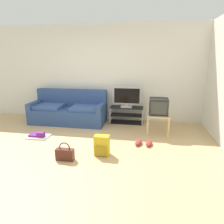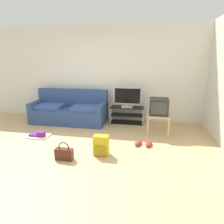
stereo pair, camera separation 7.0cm
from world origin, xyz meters
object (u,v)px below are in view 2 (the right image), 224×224
Objects in this scene: tv_stand at (127,115)px; sneakers_pair at (143,143)px; couch at (70,111)px; flat_tv at (127,98)px; backpack at (101,145)px; crt_tv at (159,106)px; side_table at (158,118)px; floor_tray at (39,135)px; handbag at (64,154)px.

tv_stand is 1.54m from sneakers_pair.
couch is 1.68m from flat_tv.
flat_tv is 1.97× the size of backpack.
tv_stand is 2.14× the size of crt_tv.
tv_stand is 1.74× the size of side_table.
couch is 5.38× the size of backpack.
tv_stand is at bearing 140.87° from crt_tv.
sneakers_pair is 2.43m from floor_tray.
flat_tv is 1.76× the size of crt_tv.
handbag is at bearing -41.40° from floor_tray.
crt_tv is at bearing 15.39° from floor_tray.
sneakers_pair is at bearing -30.02° from couch.
backpack is at bearing -97.51° from tv_stand.
side_table is 1.23× the size of crt_tv.
backpack is 0.98m from sneakers_pair.
couch is at bearing 109.34° from handbag.
flat_tv is 1.60× the size of floor_tray.
flat_tv is at bearing 141.14° from side_table.
flat_tv reaches higher than sneakers_pair.
couch is at bearing 149.98° from sneakers_pair.
crt_tv reaches higher than backpack.
floor_tray is (-1.04, 0.91, -0.08)m from handbag.
crt_tv is at bearing 44.45° from handbag.
flat_tv reaches higher than floor_tray.
tv_stand is 2.39m from floor_tray.
flat_tv is 2.55m from handbag.
flat_tv is 2.21× the size of handbag.
flat_tv is at bearing -90.00° from tv_stand.
side_table is 1.55× the size of handbag.
crt_tv is 1.26× the size of handbag.
couch is 3.90× the size of side_table.
handbag is at bearing -110.61° from tv_stand.
handbag is (-0.88, -2.33, -0.11)m from tv_stand.
couch is 2.51m from crt_tv.
handbag is (-0.88, -2.31, -0.61)m from flat_tv.
backpack is 0.69m from handbag.
sneakers_pair is (-0.31, -0.77, -0.63)m from crt_tv.
handbag is at bearing -135.83° from side_table.
couch reaches higher than floor_tray.
sneakers_pair is (0.78, 0.58, -0.14)m from backpack.
side_table is (2.45, -0.48, 0.07)m from couch.
side_table is at bearing 44.17° from handbag.
flat_tv is (0.00, -0.02, 0.50)m from tv_stand.
handbag is (0.75, -2.13, -0.21)m from couch.
side_table reaches higher than tv_stand.
flat_tv is 1.89× the size of sneakers_pair.
floor_tray is at bearing 170.22° from backpack.
tv_stand is 1.95× the size of floor_tray.
floor_tray is at bearing 179.50° from sneakers_pair.
crt_tv is at bearing -10.65° from couch.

